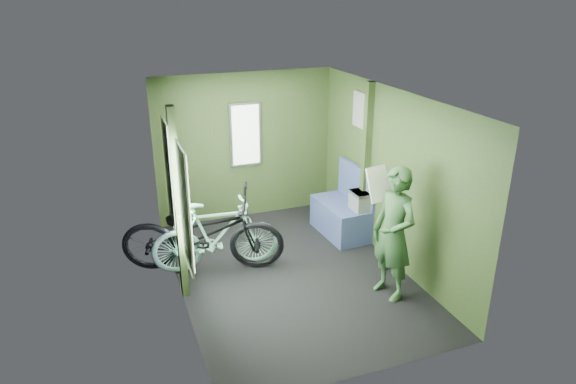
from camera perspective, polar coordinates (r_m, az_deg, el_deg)
name	(u,v)px	position (r m, az deg, el deg)	size (l,w,h in m)	color
room	(287,168)	(6.15, -0.13, 2.67)	(4.00, 4.02, 2.31)	black
bicycle_black	(205,270)	(6.89, -9.22, -8.55)	(0.73, 2.08, 1.09)	black
bicycle_mint	(218,270)	(6.88, -7.75, -8.54)	(0.47, 1.66, 1.00)	#8FD4C4
passenger	(394,234)	(6.05, 11.65, -4.55)	(0.52, 0.74, 1.61)	#335C32
waste_box	(359,217)	(7.46, 7.93, -2.72)	(0.23, 0.32, 0.77)	slate
bench_seat	(343,214)	(7.69, 6.11, -2.48)	(0.60, 1.02, 1.04)	navy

